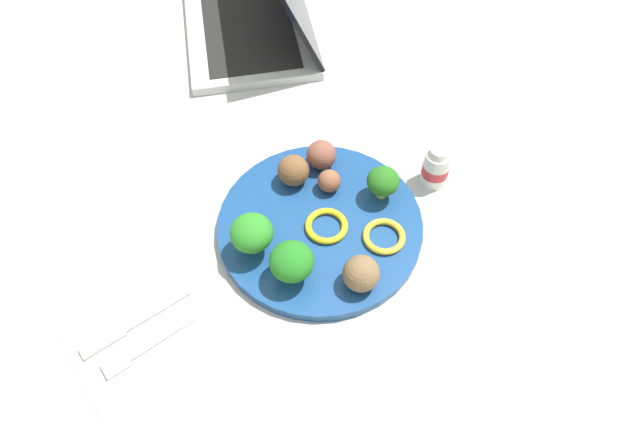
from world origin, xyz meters
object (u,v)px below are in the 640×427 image
broccoli_floret_near_rim (383,181)px  knife (132,323)px  meatball_mid_right (329,181)px  pepper_ring_back_right (384,236)px  broccoli_floret_back_right (292,262)px  broccoli_floret_mid_right (252,233)px  pepper_ring_far_rim (328,224)px  meatball_near_rim (361,274)px  fork (145,346)px  napkin (145,333)px  meatball_mid_left (293,171)px  yogurt_bottle (436,167)px  laptop (258,12)px  plate (320,225)px  meatball_back_right (321,155)px

broccoli_floret_near_rim → knife: (0.36, -0.08, -0.04)m
meatball_mid_right → pepper_ring_back_right: 0.11m
broccoli_floret_back_right → broccoli_floret_mid_right: 0.07m
pepper_ring_far_rim → broccoli_floret_near_rim: bearing=171.6°
meatball_near_rim → pepper_ring_far_rim: meatball_near_rim is taller
meatball_near_rim → fork: (0.24, -0.12, -0.03)m
napkin → knife: (0.01, -0.02, 0.00)m
meatball_mid_left → meatball_near_rim: size_ratio=0.96×
yogurt_bottle → meatball_mid_right: bearing=-33.3°
fork → broccoli_floret_near_rim: bearing=173.2°
broccoli_floret_back_right → yogurt_bottle: (-0.26, 0.01, -0.02)m
fork → laptop: size_ratio=0.31×
broccoli_floret_back_right → broccoli_floret_near_rim: 0.18m
plate → yogurt_bottle: 0.19m
meatball_back_right → laptop: 0.36m
meatball_back_right → pepper_ring_far_rim: meatball_back_right is taller
meatball_near_rim → pepper_ring_back_right: bearing=-160.7°
broccoli_floret_back_right → pepper_ring_far_rim: (-0.09, -0.02, -0.03)m
knife → meatball_mid_left: bearing=-175.1°
plate → napkin: size_ratio=1.65×
meatball_mid_right → pepper_ring_far_rim: bearing=45.1°
broccoli_floret_near_rim → broccoli_floret_mid_right: bearing=-16.0°
plate → meatball_mid_right: bearing=-145.8°
broccoli_floret_mid_right → meatball_back_right: (-0.16, -0.05, -0.02)m
meatball_near_rim → laptop: 0.56m
pepper_ring_back_right → meatball_mid_right: bearing=-93.0°
pepper_ring_far_rim → yogurt_bottle: yogurt_bottle is taller
plate → meatball_near_rim: (0.03, 0.10, 0.03)m
broccoli_floret_mid_right → meatball_near_rim: (-0.07, 0.13, -0.02)m
broccoli_floret_mid_right → napkin: broccoli_floret_mid_right is taller
broccoli_floret_back_right → yogurt_bottle: broccoli_floret_back_right is taller
broccoli_floret_mid_right → plate: bearing=163.7°
broccoli_floret_back_right → laptop: 0.53m
plate → meatball_mid_right: (-0.05, -0.03, 0.02)m
broccoli_floret_near_rim → meatball_near_rim: size_ratio=1.09×
broccoli_floret_near_rim → meatball_mid_left: size_ratio=1.13×
knife → laptop: size_ratio=0.38×
broccoli_floret_mid_right → fork: size_ratio=0.51×
broccoli_floret_near_rim → pepper_ring_far_rim: broccoli_floret_near_rim is taller
plate → meatball_mid_left: meatball_mid_left is taller
broccoli_floret_near_rim → laptop: laptop is taller
pepper_ring_back_right → yogurt_bottle: size_ratio=0.85×
meatball_mid_right → pepper_ring_back_right: bearing=87.0°
meatball_mid_left → meatball_back_right: meatball_mid_left is taller
meatball_mid_right → pepper_ring_far_rim: 0.07m
fork → pepper_ring_back_right: bearing=163.2°
meatball_near_rim → knife: (0.24, -0.16, -0.03)m
meatball_back_right → napkin: size_ratio=0.25×
meatball_mid_right → pepper_ring_far_rim: size_ratio=0.56×
napkin → knife: 0.02m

